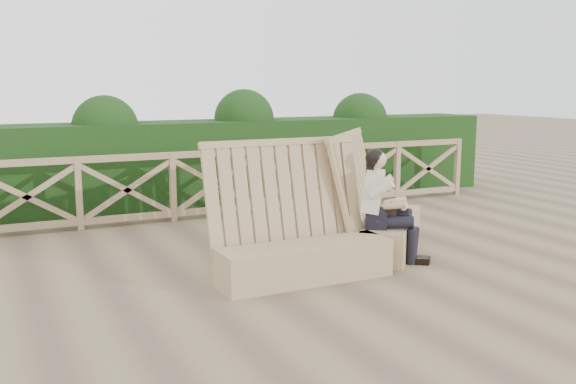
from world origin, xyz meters
name	(u,v)px	position (x,y,z in m)	size (l,w,h in m)	color
ground	(318,273)	(0.00, 0.00, 0.00)	(60.00, 60.00, 0.00)	brown
bench	(347,231)	(0.52, 0.24, 0.39)	(3.50, 2.04, 1.56)	olive
woman	(383,202)	(0.95, 0.10, 0.74)	(0.85, 0.76, 1.39)	black
guardrail	(215,184)	(0.00, 3.50, 0.55)	(10.10, 0.09, 1.10)	#8E7452
hedge	(193,163)	(0.00, 4.70, 0.75)	(12.00, 1.20, 1.50)	black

